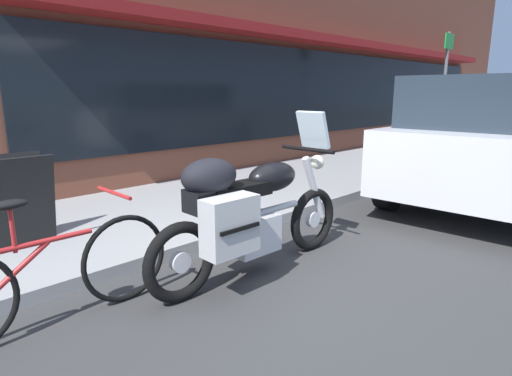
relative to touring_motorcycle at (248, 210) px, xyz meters
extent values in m
plane|color=#353535|center=(-0.01, -0.31, -0.60)|extent=(80.00, 80.00, 0.00)
cube|color=brown|center=(6.56, 3.62, 2.27)|extent=(21.14, 0.35, 5.74)
cube|color=black|center=(6.56, 3.41, 0.95)|extent=(14.80, 0.06, 1.80)
cube|color=maroon|center=(6.56, 3.19, 2.05)|extent=(14.80, 0.60, 0.16)
cube|color=gray|center=(8.99, 2.11, -0.54)|extent=(30.00, 2.67, 0.12)
torus|color=black|center=(0.92, 0.01, -0.29)|extent=(0.63, 0.11, 0.63)
cylinder|color=silver|center=(0.92, 0.01, -0.29)|extent=(0.16, 0.06, 0.16)
torus|color=black|center=(-0.66, 0.05, -0.29)|extent=(0.63, 0.11, 0.63)
cylinder|color=silver|center=(-0.66, 0.05, -0.29)|extent=(0.16, 0.06, 0.16)
cube|color=silver|center=(0.08, 0.03, -0.24)|extent=(0.45, 0.31, 0.32)
cylinder|color=silver|center=(0.13, 0.03, -0.07)|extent=(1.03, 0.09, 0.06)
ellipsoid|color=black|center=(0.33, 0.02, 0.23)|extent=(0.53, 0.29, 0.26)
cube|color=black|center=(-0.09, 0.04, 0.17)|extent=(0.61, 0.26, 0.11)
cube|color=black|center=(-0.42, 0.04, 0.15)|extent=(0.29, 0.23, 0.18)
cylinder|color=silver|center=(0.92, 0.01, 0.03)|extent=(0.35, 0.08, 0.67)
cylinder|color=black|center=(0.80, 0.01, 0.43)|extent=(0.05, 0.62, 0.04)
cube|color=silver|center=(0.88, 0.01, 0.61)|extent=(0.16, 0.32, 0.35)
sphere|color=#EAEACC|center=(0.96, 0.01, 0.29)|extent=(0.14, 0.14, 0.14)
cube|color=#B8B8B8|center=(-0.38, -0.20, -0.01)|extent=(0.45, 0.21, 0.44)
cube|color=black|center=(-0.38, -0.31, -0.01)|extent=(0.37, 0.03, 0.03)
ellipsoid|color=black|center=(-0.37, 0.04, 0.33)|extent=(0.49, 0.33, 0.28)
torus|color=black|center=(-0.95, 0.36, -0.26)|extent=(0.68, 0.05, 0.68)
cylinder|color=#B22323|center=(-1.48, 0.37, 0.02)|extent=(0.59, 0.04, 0.04)
cylinder|color=#B22323|center=(-1.69, 0.37, -0.14)|extent=(0.46, 0.04, 0.34)
cylinder|color=#B22323|center=(-1.67, 0.37, 0.14)|extent=(0.03, 0.03, 0.30)
ellipsoid|color=black|center=(-1.67, 0.37, 0.30)|extent=(0.22, 0.10, 0.06)
cylinder|color=#B22323|center=(-1.00, 0.36, 0.26)|extent=(0.03, 0.48, 0.03)
cube|color=silver|center=(4.47, -0.71, 0.13)|extent=(4.81, 2.13, 0.80)
cube|color=#232D38|center=(4.19, -0.72, 0.84)|extent=(3.29, 1.84, 0.63)
cylinder|color=black|center=(5.99, 0.32, -0.27)|extent=(0.67, 0.25, 0.66)
cylinder|color=black|center=(2.87, 0.19, -0.27)|extent=(0.67, 0.25, 0.66)
cube|color=black|center=(-1.18, 1.81, -0.04)|extent=(0.55, 0.18, 0.87)
cube|color=black|center=(-1.18, 2.03, -0.04)|extent=(0.55, 0.18, 0.87)
cylinder|color=#59595B|center=(7.49, 1.39, 0.88)|extent=(0.07, 0.07, 2.73)
cube|color=#1E8C33|center=(7.49, 1.37, 2.05)|extent=(0.44, 0.02, 0.32)
camera|label=1|loc=(-2.37, -2.45, 0.97)|focal=29.59mm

